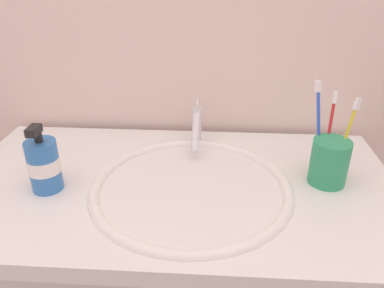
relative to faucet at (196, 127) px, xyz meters
name	(u,v)px	position (x,y,z in m)	size (l,w,h in m)	color
tiled_wall_back	(186,11)	(-0.04, 0.12, 0.26)	(2.16, 0.04, 2.40)	beige
sink_basin	(191,200)	(0.00, -0.20, -0.08)	(0.43, 0.43, 0.10)	white
faucet	(196,127)	(0.00, 0.00, 0.00)	(0.02, 0.15, 0.10)	silver
toothbrush_cup	(329,162)	(0.29, -0.16, 0.00)	(0.08, 0.08, 0.10)	#2D9966
toothbrush_blue	(318,124)	(0.26, -0.12, 0.07)	(0.04, 0.04, 0.21)	blue
toothbrush_red	(330,128)	(0.29, -0.12, 0.06)	(0.02, 0.04, 0.18)	red
toothbrush_yellow	(347,134)	(0.32, -0.14, 0.06)	(0.04, 0.03, 0.18)	yellow
soap_dispenser	(44,165)	(-0.30, -0.22, 0.01)	(0.07, 0.07, 0.15)	#3372BF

